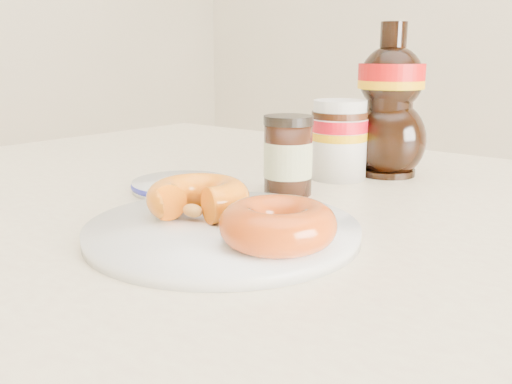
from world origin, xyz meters
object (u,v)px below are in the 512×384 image
Objects in this scene: dining_table at (317,275)px; donut_whole at (278,224)px; syrup_bottle at (390,100)px; blue_rim_saucer at (182,185)px; nutella_jar at (339,137)px; donut_bitten at (198,198)px; dark_jar at (288,156)px; plate at (223,230)px.

donut_whole is at bearing -68.10° from dining_table.
syrup_bottle reaches higher than blue_rim_saucer.
syrup_bottle is 0.32m from blue_rim_saucer.
blue_rim_saucer is at bearing -121.63° from nutella_jar.
dining_table is 0.21m from blue_rim_saucer.
nutella_jar is at bearing 116.32° from donut_bitten.
dark_jar is at bearing 124.56° from donut_whole.
dark_jar is at bearing -102.56° from syrup_bottle.
donut_bitten is 0.12m from donut_whole.
blue_rim_saucer is (-0.25, 0.12, -0.02)m from donut_whole.
donut_whole is 0.23m from dark_jar.
plate is 1.23× the size of syrup_bottle.
donut_bitten is at bearing 170.00° from plate.
donut_bitten is 0.36m from syrup_bottle.
nutella_jar is at bearing 114.20° from dining_table.
dining_table is 10.81× the size of blue_rim_saucer.
donut_bitten is 0.49× the size of syrup_bottle.
syrup_bottle is at bearing 58.60° from blue_rim_saucer.
nutella_jar reaches higher than dark_jar.
dining_table is at bearing 111.90° from donut_whole.
nutella_jar is 0.23m from blue_rim_saucer.
dining_table is 13.89× the size of donut_whole.
nutella_jar is (-0.13, 0.31, 0.03)m from donut_whole.
plate is at bearing 13.53° from donut_bitten.
plate is at bearing -87.86° from syrup_bottle.
donut_whole is (0.08, -0.01, 0.02)m from plate.
dark_jar is at bearing 31.95° from blue_rim_saucer.
blue_rim_saucer is (-0.11, -0.07, -0.04)m from dark_jar.
donut_whole reaches higher than blue_rim_saucer.
syrup_bottle is at bearing 59.25° from nutella_jar.
dark_jar is at bearing 107.07° from plate.
dining_table is 12.84× the size of nutella_jar.
dining_table is 0.15m from dark_jar.
nutella_jar is 0.51× the size of syrup_bottle.
dining_table is 0.29m from syrup_bottle.
plate is at bearing -79.70° from nutella_jar.
nutella_jar is 0.09m from syrup_bottle.
donut_bitten reaches higher than dining_table.
donut_bitten is at bearing -87.21° from nutella_jar.
syrup_bottle reaches higher than plate.
syrup_bottle reaches higher than dark_jar.
syrup_bottle reaches higher than dining_table.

